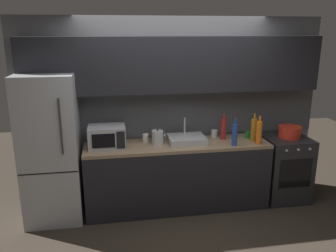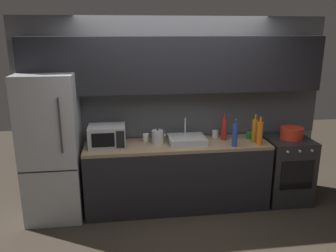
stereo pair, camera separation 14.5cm
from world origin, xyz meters
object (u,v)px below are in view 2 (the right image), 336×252
(kettle, at_px, (158,137))
(cooking_pot, at_px, (292,133))
(mug_white, at_px, (146,138))
(wine_bottle_blue, at_px, (235,135))
(mug_clear, at_px, (215,134))
(oven_range, at_px, (286,169))
(mug_green, at_px, (249,135))
(wine_bottle_amber, at_px, (255,130))
(microwave, at_px, (107,136))
(wine_bottle_orange, at_px, (260,133))
(wine_bottle_red, at_px, (224,129))
(refrigerator, at_px, (52,147))

(kettle, xyz_separation_m, cooking_pot, (1.82, -0.02, -0.01))
(mug_white, relative_size, cooking_pot, 0.34)
(wine_bottle_blue, height_order, mug_clear, wine_bottle_blue)
(oven_range, relative_size, mug_green, 9.81)
(mug_green, bearing_deg, wine_bottle_amber, -81.47)
(microwave, height_order, wine_bottle_orange, wine_bottle_orange)
(cooking_pot, bearing_deg, wine_bottle_blue, -166.64)
(oven_range, distance_m, wine_bottle_red, 1.08)
(refrigerator, xyz_separation_m, wine_bottle_orange, (2.61, -0.19, 0.14))
(wine_bottle_amber, height_order, mug_white, wine_bottle_amber)
(refrigerator, distance_m, cooking_pot, 3.15)
(oven_range, height_order, mug_clear, mug_clear)
(microwave, xyz_separation_m, cooking_pot, (2.47, -0.02, -0.06))
(oven_range, xyz_separation_m, mug_white, (-1.94, 0.14, 0.50))
(kettle, bearing_deg, mug_clear, 12.58)
(wine_bottle_amber, xyz_separation_m, mug_clear, (-0.46, 0.26, -0.11))
(refrigerator, height_order, mug_green, refrigerator)
(wine_bottle_red, relative_size, wine_bottle_orange, 0.96)
(kettle, height_order, mug_white, kettle)
(wine_bottle_orange, bearing_deg, wine_bottle_blue, -177.04)
(refrigerator, distance_m, microwave, 0.69)
(mug_clear, bearing_deg, wine_bottle_red, -55.38)
(mug_green, bearing_deg, mug_white, 177.38)
(refrigerator, bearing_deg, microwave, 1.55)
(mug_clear, bearing_deg, kettle, -167.42)
(mug_green, bearing_deg, cooking_pot, -7.89)
(wine_bottle_orange, height_order, wine_bottle_amber, wine_bottle_orange)
(refrigerator, relative_size, mug_clear, 19.26)
(refrigerator, xyz_separation_m, mug_green, (2.58, 0.08, 0.03))
(oven_range, bearing_deg, mug_white, 175.74)
(mug_clear, xyz_separation_m, mug_white, (-0.96, -0.06, 0.00))
(wine_bottle_red, xyz_separation_m, mug_clear, (-0.09, 0.12, -0.10))
(oven_range, relative_size, kettle, 4.38)
(wine_bottle_blue, distance_m, wine_bottle_amber, 0.36)
(wine_bottle_orange, height_order, mug_clear, wine_bottle_orange)
(mug_green, relative_size, mug_white, 0.87)
(oven_range, bearing_deg, wine_bottle_orange, -159.56)
(oven_range, bearing_deg, wine_bottle_red, 174.83)
(kettle, distance_m, wine_bottle_orange, 1.31)
(wine_bottle_red, distance_m, mug_white, 1.05)
(mug_clear, relative_size, mug_white, 0.91)
(wine_bottle_orange, relative_size, cooking_pot, 1.22)
(wine_bottle_orange, bearing_deg, microwave, 173.86)
(wine_bottle_amber, bearing_deg, wine_bottle_orange, -84.78)
(kettle, xyz_separation_m, mug_white, (-0.14, 0.12, -0.04))
(wine_bottle_red, distance_m, wine_bottle_orange, 0.47)
(mug_clear, bearing_deg, oven_range, -11.83)
(wine_bottle_amber, relative_size, mug_green, 4.01)
(kettle, bearing_deg, cooking_pot, -0.68)
(wine_bottle_red, relative_size, wine_bottle_blue, 1.01)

